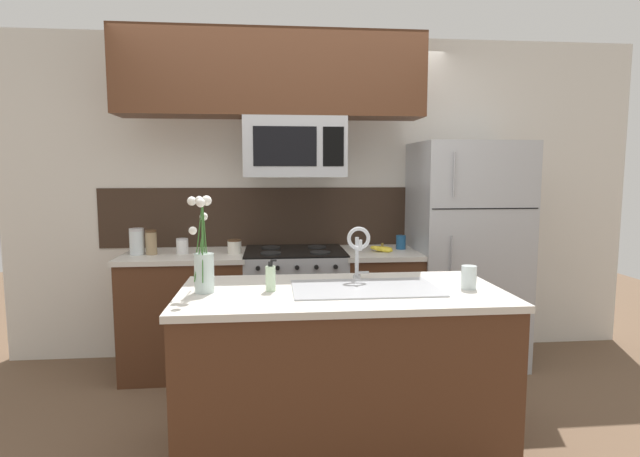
{
  "coord_description": "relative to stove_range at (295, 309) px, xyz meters",
  "views": [
    {
      "loc": [
        -0.17,
        -2.88,
        1.52
      ],
      "look_at": [
        0.13,
        0.27,
        1.16
      ],
      "focal_mm": 28.0,
      "sensor_mm": 36.0,
      "label": 1
    }
  ],
  "objects": [
    {
      "name": "stove_range",
      "position": [
        0.0,
        0.0,
        0.0
      ],
      "size": [
        0.76,
        0.64,
        0.93
      ],
      "color": "#A8AAAF",
      "rests_on": "ground"
    },
    {
      "name": "island_counter",
      "position": [
        0.19,
        -1.25,
        -0.01
      ],
      "size": [
        1.68,
        0.82,
        0.91
      ],
      "color": "#4C2B19",
      "rests_on": "ground"
    },
    {
      "name": "rear_partition",
      "position": [
        0.3,
        0.38,
        0.84
      ],
      "size": [
        5.2,
        0.1,
        2.6
      ],
      "primitive_type": "cube",
      "color": "silver",
      "rests_on": "ground"
    },
    {
      "name": "ground_plane",
      "position": [
        -0.0,
        -0.9,
        -0.46
      ],
      "size": [
        10.0,
        10.0,
        0.0
      ],
      "primitive_type": "plane",
      "color": "brown"
    },
    {
      "name": "storage_jar_squat",
      "position": [
        -0.45,
        -0.03,
        0.5
      ],
      "size": [
        0.1,
        0.1,
        0.1
      ],
      "color": "silver",
      "rests_on": "back_counter_left"
    },
    {
      "name": "back_counter_right",
      "position": [
        0.66,
        0.0,
        -0.01
      ],
      "size": [
        0.59,
        0.65,
        0.91
      ],
      "color": "#4C2B19",
      "rests_on": "ground"
    },
    {
      "name": "flower_vase",
      "position": [
        -0.52,
        -1.24,
        0.6
      ],
      "size": [
        0.14,
        0.19,
        0.49
      ],
      "color": "silver",
      "rests_on": "island_counter"
    },
    {
      "name": "microwave",
      "position": [
        0.0,
        -0.02,
        1.24
      ],
      "size": [
        0.74,
        0.4,
        0.43
      ],
      "color": "#A8AAAF"
    },
    {
      "name": "drinking_glass",
      "position": [
        0.85,
        -1.3,
        0.51
      ],
      "size": [
        0.08,
        0.08,
        0.12
      ],
      "color": "silver",
      "rests_on": "island_counter"
    },
    {
      "name": "dish_soap_bottle",
      "position": [
        -0.18,
        -1.25,
        0.52
      ],
      "size": [
        0.06,
        0.05,
        0.16
      ],
      "color": "beige",
      "rests_on": "island_counter"
    },
    {
      "name": "sink_faucet",
      "position": [
        0.31,
        -1.03,
        0.65
      ],
      "size": [
        0.14,
        0.14,
        0.31
      ],
      "color": "#B7BABF",
      "rests_on": "island_counter"
    },
    {
      "name": "storage_jar_short",
      "position": [
        -0.84,
        -0.0,
        0.51
      ],
      "size": [
        0.09,
        0.09,
        0.12
      ],
      "color": "silver",
      "rests_on": "back_counter_left"
    },
    {
      "name": "banana_bunch",
      "position": [
        0.67,
        -0.06,
        0.47
      ],
      "size": [
        0.19,
        0.16,
        0.08
      ],
      "color": "yellow",
      "rests_on": "back_counter_right"
    },
    {
      "name": "back_counter_left",
      "position": [
        -0.82,
        0.0,
        -0.01
      ],
      "size": [
        0.92,
        0.65,
        0.91
      ],
      "color": "#4C2B19",
      "rests_on": "ground"
    },
    {
      "name": "storage_jar_tall",
      "position": [
        -1.17,
        -0.01,
        0.55
      ],
      "size": [
        0.11,
        0.11,
        0.19
      ],
      "color": "silver",
      "rests_on": "back_counter_left"
    },
    {
      "name": "splash_band",
      "position": [
        -0.0,
        0.32,
        0.69
      ],
      "size": [
        3.1,
        0.01,
        0.48
      ],
      "primitive_type": "cube",
      "color": "#332319",
      "rests_on": "rear_partition"
    },
    {
      "name": "storage_jar_medium",
      "position": [
        -1.06,
        -0.02,
        0.54
      ],
      "size": [
        0.08,
        0.08,
        0.18
      ],
      "color": "#997F5B",
      "rests_on": "back_counter_left"
    },
    {
      "name": "upper_cabinet_band",
      "position": [
        -0.16,
        -0.05,
        1.75
      ],
      "size": [
        2.21,
        0.34,
        0.6
      ],
      "primitive_type": "cube",
      "color": "#4C2B19"
    },
    {
      "name": "coffee_tin",
      "position": [
        0.84,
        0.05,
        0.5
      ],
      "size": [
        0.08,
        0.08,
        0.11
      ],
      "primitive_type": "cylinder",
      "color": "#1E5184",
      "rests_on": "back_counter_right"
    },
    {
      "name": "refrigerator",
      "position": [
        1.36,
        0.02,
        0.41
      ],
      "size": [
        0.82,
        0.74,
        1.75
      ],
      "color": "#A8AAAF",
      "rests_on": "ground"
    },
    {
      "name": "kitchen_sink",
      "position": [
        0.31,
        -1.25,
        0.38
      ],
      "size": [
        0.76,
        0.43,
        0.16
      ],
      "color": "#ADAFB5",
      "rests_on": "island_counter"
    }
  ]
}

